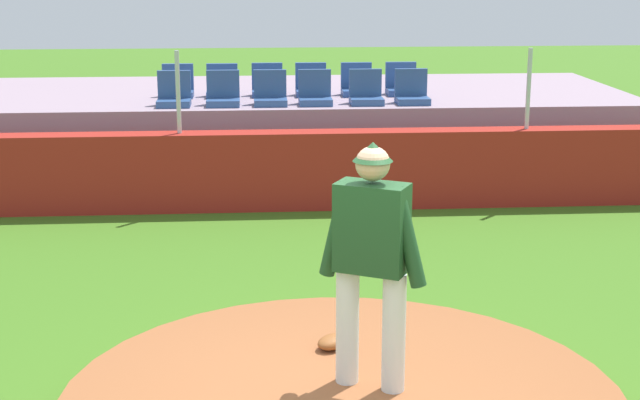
% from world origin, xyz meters
% --- Properties ---
extents(pitcher, '(0.78, 0.48, 1.84)m').
position_xyz_m(pitcher, '(0.22, 0.17, 1.33)').
color(pitcher, white).
rests_on(pitcher, pitchers_mound).
extents(fielding_glove, '(0.35, 0.35, 0.11)m').
position_xyz_m(fielding_glove, '(0.01, 0.87, 0.32)').
color(fielding_glove, brown).
rests_on(fielding_glove, pitchers_mound).
extents(brick_barrier, '(12.23, 0.40, 1.06)m').
position_xyz_m(brick_barrier, '(0.00, 6.32, 0.53)').
color(brick_barrier, maroon).
rests_on(brick_barrier, ground_plane).
extents(fence_post_left, '(0.06, 0.06, 1.10)m').
position_xyz_m(fence_post_left, '(-1.58, 6.32, 1.61)').
color(fence_post_left, silver).
rests_on(fence_post_left, brick_barrier).
extents(fence_post_right, '(0.06, 0.06, 1.10)m').
position_xyz_m(fence_post_right, '(3.14, 6.32, 1.61)').
color(fence_post_right, silver).
rests_on(fence_post_right, brick_barrier).
extents(bleacher_platform, '(10.77, 4.03, 1.24)m').
position_xyz_m(bleacher_platform, '(0.00, 9.09, 0.62)').
color(bleacher_platform, gray).
rests_on(bleacher_platform, ground_plane).
extents(stadium_chair_0, '(0.48, 0.44, 0.50)m').
position_xyz_m(stadium_chair_0, '(-1.74, 7.59, 1.40)').
color(stadium_chair_0, '#2D4F86').
rests_on(stadium_chair_0, bleacher_platform).
extents(stadium_chair_1, '(0.48, 0.44, 0.50)m').
position_xyz_m(stadium_chair_1, '(-1.03, 7.59, 1.40)').
color(stadium_chair_1, '#2D4F86').
rests_on(stadium_chair_1, bleacher_platform).
extents(stadium_chair_2, '(0.48, 0.44, 0.50)m').
position_xyz_m(stadium_chair_2, '(-0.34, 7.59, 1.40)').
color(stadium_chair_2, '#2D4F86').
rests_on(stadium_chair_2, bleacher_platform).
extents(stadium_chair_3, '(0.48, 0.44, 0.50)m').
position_xyz_m(stadium_chair_3, '(0.32, 7.59, 1.40)').
color(stadium_chair_3, '#2D4F86').
rests_on(stadium_chair_3, bleacher_platform).
extents(stadium_chair_4, '(0.48, 0.44, 0.50)m').
position_xyz_m(stadium_chair_4, '(1.07, 7.58, 1.40)').
color(stadium_chair_4, '#2D4F86').
rests_on(stadium_chair_4, bleacher_platform).
extents(stadium_chair_5, '(0.48, 0.44, 0.50)m').
position_xyz_m(stadium_chair_5, '(1.75, 7.57, 1.40)').
color(stadium_chair_5, '#2D4F86').
rests_on(stadium_chair_5, bleacher_platform).
extents(stadium_chair_6, '(0.48, 0.44, 0.50)m').
position_xyz_m(stadium_chair_6, '(-1.75, 8.49, 1.40)').
color(stadium_chair_6, '#2D4F86').
rests_on(stadium_chair_6, bleacher_platform).
extents(stadium_chair_7, '(0.48, 0.44, 0.50)m').
position_xyz_m(stadium_chair_7, '(-1.06, 8.47, 1.40)').
color(stadium_chair_7, '#2D4F86').
rests_on(stadium_chair_7, bleacher_platform).
extents(stadium_chair_8, '(0.48, 0.44, 0.50)m').
position_xyz_m(stadium_chair_8, '(-0.36, 8.52, 1.40)').
color(stadium_chair_8, '#2D4F86').
rests_on(stadium_chair_8, bleacher_platform).
extents(stadium_chair_9, '(0.48, 0.44, 0.50)m').
position_xyz_m(stadium_chair_9, '(0.32, 8.50, 1.40)').
color(stadium_chair_9, '#2D4F86').
rests_on(stadium_chair_9, bleacher_platform).
extents(stadium_chair_10, '(0.48, 0.44, 0.50)m').
position_xyz_m(stadium_chair_10, '(1.04, 8.48, 1.40)').
color(stadium_chair_10, '#2D4F86').
rests_on(stadium_chair_10, bleacher_platform).
extents(stadium_chair_11, '(0.48, 0.44, 0.50)m').
position_xyz_m(stadium_chair_11, '(1.75, 8.49, 1.40)').
color(stadium_chair_11, '#2D4F86').
rests_on(stadium_chair_11, bleacher_platform).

